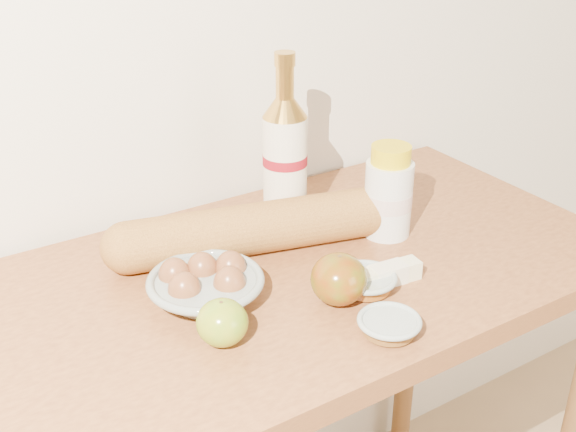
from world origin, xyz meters
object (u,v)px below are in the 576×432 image
object	(u,v)px
cream_bottle	(388,194)
baguette	(258,228)
bourbon_bottle	(285,160)
table	(279,334)
egg_bowl	(205,284)

from	to	relation	value
cream_bottle	baguette	bearing A→B (deg)	149.10
bourbon_bottle	table	bearing A→B (deg)	-111.46
cream_bottle	bourbon_bottle	bearing A→B (deg)	125.72
table	egg_bowl	size ratio (longest dim) A/B	5.18
cream_bottle	egg_bowl	xyz separation A→B (m)	(-0.38, -0.02, -0.05)
table	cream_bottle	xyz separation A→B (m)	(0.24, 0.02, 0.20)
cream_bottle	baguette	size ratio (longest dim) A/B	0.32
baguette	table	bearing A→B (deg)	-82.86
table	bourbon_bottle	bearing A→B (deg)	54.03
table	egg_bowl	distance (m)	0.20
bourbon_bottle	baguette	bearing A→B (deg)	-135.40
egg_bowl	baguette	distance (m)	0.17
table	egg_bowl	world-z (taller)	egg_bowl
egg_bowl	bourbon_bottle	bearing A→B (deg)	30.76
table	bourbon_bottle	size ratio (longest dim) A/B	3.66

